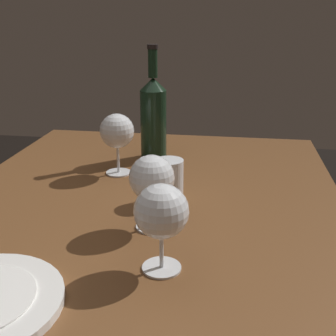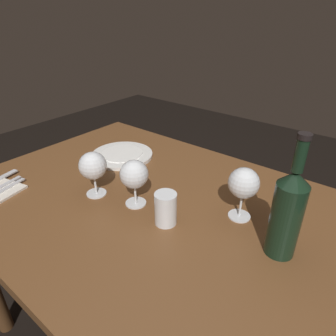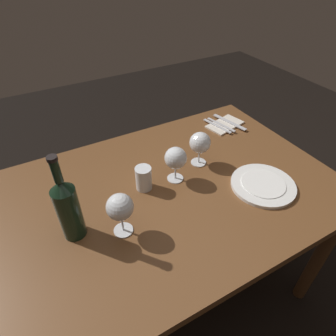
{
  "view_description": "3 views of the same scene",
  "coord_description": "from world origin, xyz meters",
  "px_view_note": "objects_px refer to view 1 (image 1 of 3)",
  "views": [
    {
      "loc": [
        0.79,
        0.19,
        1.15
      ],
      "look_at": [
        0.01,
        0.07,
        0.86
      ],
      "focal_mm": 46.3,
      "sensor_mm": 36.0,
      "label": 1
    },
    {
      "loc": [
        -0.53,
        0.58,
        1.29
      ],
      "look_at": [
        -0.04,
        -0.03,
        0.86
      ],
      "focal_mm": 31.8,
      "sensor_mm": 36.0,
      "label": 2
    },
    {
      "loc": [
        -0.42,
        -0.72,
        1.52
      ],
      "look_at": [
        -0.0,
        0.03,
        0.82
      ],
      "focal_mm": 30.78,
      "sensor_mm": 36.0,
      "label": 3
    }
  ],
  "objects_px": {
    "wine_glass_left": "(161,213)",
    "wine_bottle": "(153,116)",
    "wine_glass_centre": "(117,132)",
    "water_tumbler": "(169,182)",
    "wine_glass_right": "(152,179)"
  },
  "relations": [
    {
      "from": "water_tumbler",
      "to": "wine_glass_left",
      "type": "bearing_deg",
      "value": 5.81
    },
    {
      "from": "wine_glass_right",
      "to": "water_tumbler",
      "type": "relative_size",
      "value": 1.55
    },
    {
      "from": "wine_glass_centre",
      "to": "water_tumbler",
      "type": "bearing_deg",
      "value": 46.03
    },
    {
      "from": "wine_bottle",
      "to": "wine_glass_right",
      "type": "bearing_deg",
      "value": 10.0
    },
    {
      "from": "water_tumbler",
      "to": "wine_glass_centre",
      "type": "bearing_deg",
      "value": -133.97
    },
    {
      "from": "wine_glass_left",
      "to": "wine_bottle",
      "type": "bearing_deg",
      "value": -168.35
    },
    {
      "from": "wine_glass_right",
      "to": "water_tumbler",
      "type": "xyz_separation_m",
      "value": [
        -0.13,
        0.01,
        -0.06
      ]
    },
    {
      "from": "wine_glass_centre",
      "to": "water_tumbler",
      "type": "relative_size",
      "value": 1.65
    },
    {
      "from": "wine_glass_right",
      "to": "wine_glass_centre",
      "type": "height_order",
      "value": "wine_glass_centre"
    },
    {
      "from": "wine_glass_right",
      "to": "wine_glass_centre",
      "type": "xyz_separation_m",
      "value": [
        -0.29,
        -0.14,
        0.01
      ]
    },
    {
      "from": "wine_glass_right",
      "to": "water_tumbler",
      "type": "height_order",
      "value": "wine_glass_right"
    },
    {
      "from": "water_tumbler",
      "to": "wine_bottle",
      "type": "bearing_deg",
      "value": -163.14
    },
    {
      "from": "wine_glass_left",
      "to": "water_tumbler",
      "type": "relative_size",
      "value": 1.55
    },
    {
      "from": "wine_glass_left",
      "to": "wine_glass_right",
      "type": "xyz_separation_m",
      "value": [
        -0.14,
        -0.04,
        -0.0
      ]
    },
    {
      "from": "wine_glass_left",
      "to": "wine_glass_centre",
      "type": "relative_size",
      "value": 0.94
    }
  ]
}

